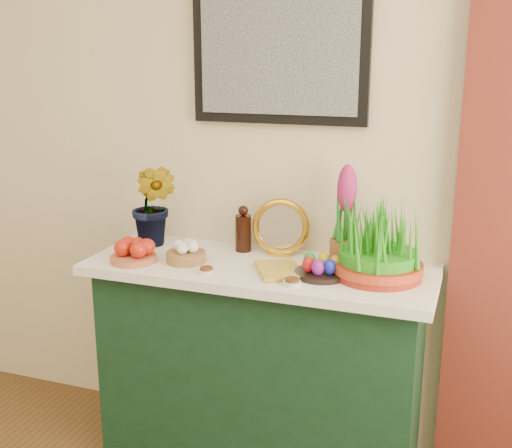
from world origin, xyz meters
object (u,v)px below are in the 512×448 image
Objects in this scene: mirror at (281,228)px; sideboard at (260,368)px; book at (259,271)px; wheatgrass_sabzeh at (378,246)px; hyacinth_green at (153,192)px.

sideboard is at bearing -105.26° from mirror.
mirror is at bearing 58.42° from book.
mirror is 0.45m from wheatgrass_sabzeh.
hyacinth_green is 0.58m from mirror.
book is at bearing -164.35° from wheatgrass_sabzeh.
book is (-0.01, -0.26, -0.10)m from mirror.
mirror is 0.72× the size of wheatgrass_sabzeh.
mirror is 1.15× the size of book.
wheatgrass_sabzeh is at bearing -14.74° from book.
hyacinth_green is at bearing -174.12° from mirror.
sideboard is 3.80× the size of wheatgrass_sabzeh.
hyacinth_green is 1.00m from wheatgrass_sabzeh.
mirror is at bearing 7.43° from hyacinth_green.
mirror is 0.28m from book.
mirror reaches higher than sideboard.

